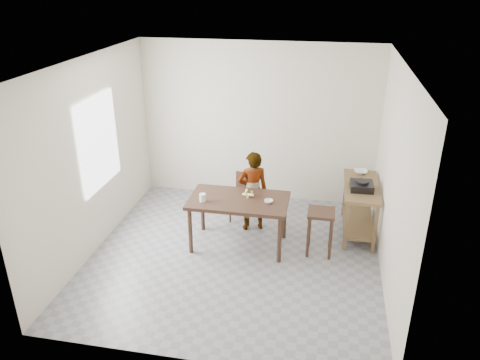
% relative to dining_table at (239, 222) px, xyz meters
% --- Properties ---
extents(floor, '(4.00, 4.00, 0.04)m').
position_rel_dining_table_xyz_m(floor, '(0.00, -0.30, -0.40)').
color(floor, gray).
rests_on(floor, ground).
extents(ceiling, '(4.00, 4.00, 0.04)m').
position_rel_dining_table_xyz_m(ceiling, '(0.00, -0.30, 2.35)').
color(ceiling, white).
rests_on(ceiling, wall_back).
extents(wall_back, '(4.00, 0.04, 2.70)m').
position_rel_dining_table_xyz_m(wall_back, '(0.00, 1.72, 0.98)').
color(wall_back, beige).
rests_on(wall_back, ground).
extents(wall_front, '(4.00, 0.04, 2.70)m').
position_rel_dining_table_xyz_m(wall_front, '(0.00, -2.32, 0.98)').
color(wall_front, beige).
rests_on(wall_front, ground).
extents(wall_left, '(0.04, 4.00, 2.70)m').
position_rel_dining_table_xyz_m(wall_left, '(-2.02, -0.30, 0.98)').
color(wall_left, beige).
rests_on(wall_left, ground).
extents(wall_right, '(0.04, 4.00, 2.70)m').
position_rel_dining_table_xyz_m(wall_right, '(2.02, -0.30, 0.98)').
color(wall_right, beige).
rests_on(wall_right, ground).
extents(window_pane, '(0.02, 1.10, 1.30)m').
position_rel_dining_table_xyz_m(window_pane, '(-1.97, -0.10, 1.12)').
color(window_pane, white).
rests_on(window_pane, wall_left).
extents(dining_table, '(1.40, 0.80, 0.75)m').
position_rel_dining_table_xyz_m(dining_table, '(0.00, 0.00, 0.00)').
color(dining_table, '#382318').
rests_on(dining_table, floor).
extents(prep_counter, '(0.50, 1.20, 0.80)m').
position_rel_dining_table_xyz_m(prep_counter, '(1.72, 0.70, 0.03)').
color(prep_counter, brown).
rests_on(prep_counter, floor).
extents(child, '(0.54, 0.45, 1.27)m').
position_rel_dining_table_xyz_m(child, '(0.11, 0.52, 0.26)').
color(child, white).
rests_on(child, floor).
extents(dining_chair, '(0.43, 0.43, 0.76)m').
position_rel_dining_table_xyz_m(dining_chair, '(-0.08, 0.76, 0.00)').
color(dining_chair, '#382318').
rests_on(dining_chair, floor).
extents(stool, '(0.38, 0.38, 0.66)m').
position_rel_dining_table_xyz_m(stool, '(1.16, 0.02, -0.05)').
color(stool, '#382318').
rests_on(stool, floor).
extents(glass_tumbler, '(0.11, 0.11, 0.11)m').
position_rel_dining_table_xyz_m(glass_tumbler, '(-0.48, -0.16, 0.43)').
color(glass_tumbler, white).
rests_on(glass_tumbler, dining_table).
extents(small_bowl, '(0.15, 0.15, 0.04)m').
position_rel_dining_table_xyz_m(small_bowl, '(0.43, -0.03, 0.39)').
color(small_bowl, white).
rests_on(small_bowl, dining_table).
extents(banana, '(0.21, 0.17, 0.07)m').
position_rel_dining_table_xyz_m(banana, '(0.12, 0.11, 0.41)').
color(banana, '#F3C456').
rests_on(banana, dining_table).
extents(serving_bowl, '(0.23, 0.23, 0.05)m').
position_rel_dining_table_xyz_m(serving_bowl, '(1.72, 1.15, 0.45)').
color(serving_bowl, white).
rests_on(serving_bowl, prep_counter).
extents(gas_burner, '(0.33, 0.33, 0.11)m').
position_rel_dining_table_xyz_m(gas_burner, '(1.70, 0.54, 0.48)').
color(gas_burner, black).
rests_on(gas_burner, prep_counter).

